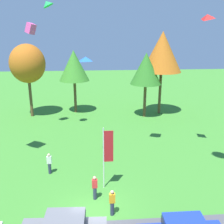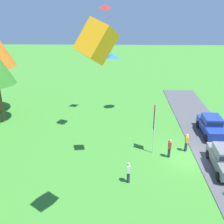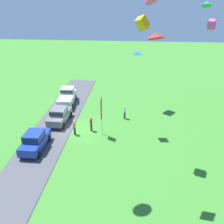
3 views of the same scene
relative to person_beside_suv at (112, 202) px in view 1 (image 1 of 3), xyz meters
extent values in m
plane|color=#3D842D|center=(-1.12, -0.08, -0.88)|extent=(120.00, 120.00, 0.00)
cube|color=slate|center=(-2.58, -2.40, 0.67)|extent=(2.08, 1.74, 0.70)
cube|color=#19232D|center=(-2.58, -2.40, 0.67)|extent=(2.12, 1.71, 0.38)
cylinder|color=#2D334C|center=(0.00, 0.00, -0.44)|extent=(0.24, 0.24, 0.88)
cube|color=orange|center=(0.00, 0.00, 0.30)|extent=(0.36, 0.22, 0.60)
sphere|color=tan|center=(0.00, 0.00, 0.72)|extent=(0.22, 0.22, 0.22)
cylinder|color=#2D334C|center=(-4.47, 5.21, -0.44)|extent=(0.24, 0.24, 0.88)
cube|color=white|center=(-4.47, 5.21, 0.30)|extent=(0.36, 0.22, 0.60)
sphere|color=beige|center=(-4.47, 5.21, 0.72)|extent=(0.22, 0.22, 0.22)
cylinder|color=#2D334C|center=(-1.01, 1.65, -0.44)|extent=(0.24, 0.24, 0.88)
cube|color=red|center=(-1.01, 1.65, 0.30)|extent=(0.36, 0.22, 0.60)
sphere|color=tan|center=(-1.01, 1.65, 0.72)|extent=(0.22, 0.22, 0.22)
cylinder|color=brown|center=(-8.85, 20.00, 1.54)|extent=(0.36, 0.36, 4.84)
ellipsoid|color=#B25B19|center=(-8.85, 20.00, 5.92)|extent=(4.36, 4.36, 4.79)
cylinder|color=brown|center=(-3.26, 21.27, 1.31)|extent=(0.36, 0.36, 4.38)
cone|color=#387F28|center=(-3.26, 21.27, 5.47)|extent=(3.94, 3.94, 3.94)
cylinder|color=brown|center=(5.72, 18.66, 1.27)|extent=(0.36, 0.36, 4.29)
cone|color=#2D7023|center=(5.72, 18.66, 5.35)|extent=(3.86, 3.86, 3.86)
cylinder|color=brown|center=(7.98, 19.93, 1.93)|extent=(0.36, 0.36, 5.61)
cone|color=#B25B19|center=(7.98, 19.93, 7.26)|extent=(5.05, 5.05, 5.05)
cylinder|color=silver|center=(-0.35, 2.94, 1.40)|extent=(0.08, 0.08, 4.56)
cube|color=red|center=(0.00, 2.94, 2.32)|extent=(0.64, 0.04, 2.28)
cube|color=#EA4C9E|center=(-6.95, 14.59, 10.02)|extent=(1.27, 1.07, 1.25)
pyramid|color=red|center=(7.94, 7.43, 10.86)|extent=(1.15, 1.26, 0.59)
cone|color=green|center=(-4.97, 13.26, 12.23)|extent=(1.16, 1.07, 0.86)
pyramid|color=blue|center=(-1.45, 6.43, 7.83)|extent=(1.28, 1.32, 0.33)
camera|label=1|loc=(-1.09, -13.30, 9.87)|focal=42.00mm
camera|label=2|loc=(-20.17, 5.97, 11.53)|focal=42.00mm
camera|label=3|loc=(24.53, 6.29, 13.24)|focal=42.00mm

